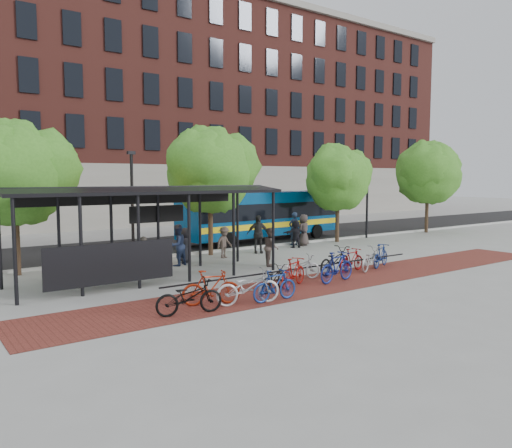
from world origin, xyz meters
TOP-DOWN VIEW (x-y plane):
  - ground at (0.00, 0.00)m, footprint 160.00×160.00m
  - asphalt_street at (0.00, 8.00)m, footprint 160.00×8.00m
  - curb at (0.00, 4.00)m, footprint 160.00×0.25m
  - brick_strip at (-2.00, -5.00)m, footprint 24.00×3.00m
  - bike_rack_rail at (-3.30, -4.10)m, footprint 12.00×0.05m
  - building_brick at (10.00, 26.00)m, footprint 55.00×14.00m
  - bus_shelter at (-8.13, -0.48)m, footprint 10.60×3.07m
  - tree_a at (-11.91, 3.35)m, footprint 4.90×4.00m
  - tree_b at (-2.90, 3.35)m, footprint 5.15×4.20m
  - tree_c at (6.09, 3.35)m, footprint 4.66×3.80m
  - tree_d at (15.10, 3.35)m, footprint 5.39×4.40m
  - lamp_post_left at (-7.00, 3.60)m, footprint 0.35×0.20m
  - lamp_post_right at (9.00, 3.60)m, footprint 0.35×0.20m
  - bus at (2.53, 6.29)m, footprint 11.42×3.44m
  - bike_0 at (-9.21, -5.91)m, footprint 2.06×1.03m
  - bike_1 at (-8.16, -5.37)m, footprint 1.89×1.11m
  - bike_2 at (-7.19, -5.96)m, footprint 2.20×1.15m
  - bike_3 at (-6.27, -6.13)m, footprint 1.70×0.50m
  - bike_4 at (-5.41, -4.98)m, footprint 1.77×1.22m
  - bike_5 at (-4.42, -4.86)m, footprint 1.82×1.15m
  - bike_6 at (-3.46, -4.02)m, footprint 1.93×1.04m
  - bike_7 at (-2.59, -5.21)m, footprint 2.00×0.82m
  - bike_8 at (-1.49, -3.99)m, footprint 2.21×1.19m
  - bike_9 at (-0.57, -4.06)m, footprint 1.70×0.73m
  - bike_10 at (0.26, -4.35)m, footprint 2.01×1.30m
  - bike_11 at (1.24, -4.09)m, footprint 1.77×1.08m
  - pedestrian_0 at (-5.14, 1.99)m, footprint 0.93×0.92m
  - pedestrian_1 at (-7.89, 0.38)m, footprint 0.65×0.51m
  - pedestrian_2 at (-5.81, 1.47)m, footprint 1.09×0.98m
  - pedestrian_3 at (-2.96, 2.07)m, footprint 1.10×0.81m
  - pedestrian_4 at (-0.68, 2.41)m, footprint 1.26×0.94m
  - pedestrian_5 at (2.25, 2.80)m, footprint 1.51×0.78m
  - pedestrian_6 at (3.13, 3.13)m, footprint 1.02×0.82m
  - pedestrian_7 at (2.89, 3.74)m, footprint 0.71×0.48m
  - pedestrian_8 at (-2.46, -1.01)m, footprint 1.00×1.06m

SIDE VIEW (x-z plane):
  - ground at x=0.00m, z-range 0.00..0.00m
  - bike_rack_rail at x=-3.30m, z-range -0.47..0.47m
  - brick_strip at x=-2.00m, z-range 0.00..0.01m
  - asphalt_street at x=0.00m, z-range 0.00..0.01m
  - curb at x=0.00m, z-range 0.00..0.12m
  - bike_4 at x=-5.41m, z-range 0.00..0.88m
  - bike_6 at x=-3.46m, z-range 0.00..0.96m
  - bike_9 at x=-0.57m, z-range 0.00..0.99m
  - bike_10 at x=0.26m, z-range 0.00..1.00m
  - bike_3 at x=-6.27m, z-range 0.00..1.02m
  - bike_11 at x=1.24m, z-range 0.00..1.03m
  - bike_0 at x=-9.21m, z-range 0.00..1.03m
  - bike_5 at x=-4.42m, z-range 0.00..1.06m
  - bike_1 at x=-8.16m, z-range 0.00..1.10m
  - bike_8 at x=-1.49m, z-range 0.00..1.10m
  - bike_2 at x=-7.19m, z-range 0.00..1.10m
  - bike_7 at x=-2.59m, z-range 0.00..1.17m
  - pedestrian_3 at x=-2.96m, z-range 0.00..1.53m
  - pedestrian_5 at x=2.25m, z-range 0.00..1.55m
  - pedestrian_1 at x=-7.89m, z-range 0.00..1.57m
  - pedestrian_0 at x=-5.14m, z-range 0.00..1.62m
  - pedestrian_8 at x=-2.46m, z-range 0.00..1.72m
  - pedestrian_6 at x=3.13m, z-range 0.00..1.82m
  - pedestrian_2 at x=-5.81m, z-range 0.00..1.85m
  - pedestrian_7 at x=2.89m, z-range 0.00..1.92m
  - pedestrian_4 at x=-0.68m, z-range 0.00..1.98m
  - bus at x=2.53m, z-range 0.23..3.26m
  - lamp_post_left at x=-7.00m, z-range 0.18..5.31m
  - lamp_post_right at x=9.00m, z-range 0.18..5.31m
  - bus_shelter at x=-8.13m, z-range 1.20..4.80m
  - tree_c at x=6.09m, z-range 1.09..7.02m
  - tree_a at x=-11.91m, z-range 1.15..7.33m
  - tree_b at x=-2.90m, z-range 1.22..7.69m
  - tree_d at x=15.10m, z-range 1.19..7.74m
  - building_brick at x=10.00m, z-range 0.00..20.00m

